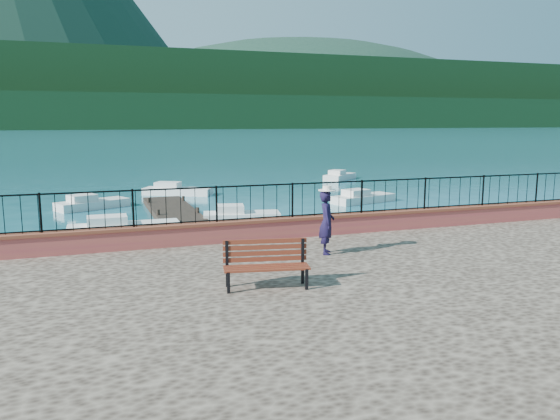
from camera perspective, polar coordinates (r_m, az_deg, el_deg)
ground at (r=12.91m, az=8.45°, el=-11.20°), size 2000.00×2000.00×0.00m
parapet at (r=15.75m, az=2.32°, el=-1.71°), size 28.00×0.46×0.58m
railing at (r=15.62m, az=2.34°, el=1.04°), size 27.00×0.05×0.95m
dock at (r=23.37m, az=-9.84°, el=-1.54°), size 2.00×16.00×0.30m
far_forest at (r=310.75m, az=-18.52°, el=9.69°), size 900.00×60.00×18.00m
foothills at (r=371.12m, az=-18.79°, el=11.56°), size 900.00×120.00×44.00m
companion_hill at (r=613.69m, az=2.31°, el=8.91°), size 448.00×384.00×180.00m
park_bench at (r=10.95m, az=-1.44°, el=-6.67°), size 1.77×0.86×0.94m
person at (r=13.63m, az=4.90°, el=-1.30°), size 0.57×0.68×1.60m
hat at (r=13.49m, az=4.95°, el=2.29°), size 0.44×0.44×0.12m
boat_0 at (r=22.69m, az=-15.95°, el=-1.45°), size 4.34×1.32×0.80m
boat_1 at (r=24.54m, az=-4.02°, el=-0.32°), size 3.59×1.97×0.80m
boat_2 at (r=30.62m, az=8.71°, el=1.52°), size 3.95×2.26×0.80m
boat_3 at (r=29.82m, az=-19.00°, el=0.91°), size 3.83×2.73×0.80m
boat_4 at (r=34.01m, az=-10.65°, el=2.24°), size 4.27×3.09×0.80m
boat_5 at (r=42.42m, az=6.27°, el=3.73°), size 3.34×3.07×0.80m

